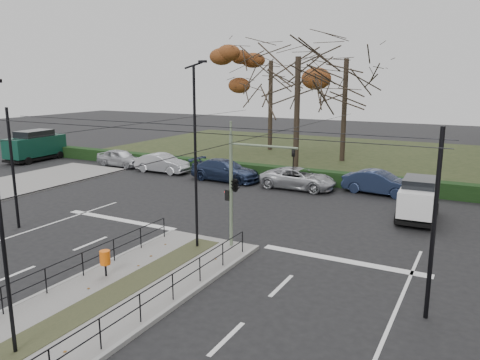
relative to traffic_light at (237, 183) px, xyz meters
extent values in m
plane|color=black|center=(-1.52, -4.50, -2.99)|extent=(140.00, 140.00, 0.00)
cube|color=slate|center=(-1.52, -7.00, -2.92)|extent=(4.40, 15.00, 0.14)
cube|color=black|center=(-7.52, 27.50, -2.94)|extent=(38.00, 26.00, 0.10)
cube|color=black|center=(-7.52, 14.10, -2.49)|extent=(38.00, 1.00, 1.00)
cylinder|color=black|center=(-3.57, -0.50, -2.40)|extent=(0.04, 0.04, 0.90)
cylinder|color=black|center=(0.53, -0.50, -2.40)|extent=(0.04, 0.04, 0.90)
cylinder|color=black|center=(-3.57, -7.10, -1.95)|extent=(0.04, 13.20, 0.04)
cylinder|color=black|center=(0.53, -7.10, -1.95)|extent=(0.04, 13.20, 0.04)
cylinder|color=black|center=(-11.12, -2.50, 0.01)|extent=(0.14, 0.14, 6.00)
cylinder|color=black|center=(8.08, -2.50, 0.01)|extent=(0.14, 0.14, 6.00)
cylinder|color=black|center=(-1.52, -3.50, 2.51)|extent=(20.00, 0.02, 0.02)
cylinder|color=black|center=(-1.52, -1.50, 2.51)|extent=(20.00, 0.02, 0.02)
cylinder|color=black|center=(-5.02, -6.50, 2.31)|extent=(0.02, 34.00, 0.02)
cylinder|color=black|center=(1.98, -6.50, 2.31)|extent=(0.02, 34.00, 0.02)
cylinder|color=#647459|center=(-0.28, 0.00, -0.40)|extent=(0.15, 0.15, 4.89)
cylinder|color=#647459|center=(1.22, 0.00, 1.67)|extent=(3.01, 0.09, 0.09)
imported|color=black|center=(2.54, 0.00, 1.20)|extent=(0.19, 0.21, 0.85)
imported|color=black|center=(-0.08, 0.00, -0.02)|extent=(1.07, 1.88, 0.75)
cube|color=black|center=(-0.45, 0.00, -0.59)|extent=(0.21, 0.15, 0.47)
sphere|color=#FF0C0C|center=(-0.55, 0.00, -0.45)|extent=(0.10, 0.10, 0.10)
sphere|color=#0CE533|center=(-0.55, 0.00, -0.70)|extent=(0.10, 0.10, 0.10)
cylinder|color=black|center=(-2.80, -5.07, -2.61)|extent=(0.08, 0.08, 0.48)
cylinder|color=orange|center=(-2.80, -5.07, -2.12)|extent=(0.38, 0.38, 0.53)
cylinder|color=black|center=(-1.40, -9.94, 0.66)|extent=(0.11, 0.11, 7.01)
cylinder|color=black|center=(-1.52, -0.84, 1.01)|extent=(0.12, 0.12, 7.71)
cube|color=black|center=(-1.09, -0.84, 5.01)|extent=(0.34, 0.13, 0.10)
imported|color=#ACAFB4|center=(-18.15, 12.70, -2.25)|extent=(4.38, 1.87, 1.47)
imported|color=#ACAFB4|center=(-13.42, 12.31, -2.24)|extent=(4.53, 1.58, 1.49)
imported|color=#1E2946|center=(-7.45, 11.99, -2.21)|extent=(5.41, 2.37, 1.55)
imported|color=#ACAFB4|center=(-1.81, 12.10, -2.28)|extent=(5.13, 2.38, 1.42)
cube|color=white|center=(6.34, 8.39, -1.82)|extent=(1.88, 4.14, 1.32)
cube|color=black|center=(6.34, 8.39, -1.03)|extent=(1.67, 2.30, 0.61)
cube|color=black|center=(6.34, 8.39, -2.69)|extent=(1.92, 4.22, 0.18)
cylinder|color=black|center=(7.25, 7.08, -2.66)|extent=(0.25, 0.67, 0.66)
cylinder|color=black|center=(5.55, 7.01, -2.66)|extent=(0.25, 0.67, 0.66)
cylinder|color=black|center=(7.14, 9.76, -2.66)|extent=(0.25, 0.67, 0.66)
cylinder|color=black|center=(5.43, 9.69, -2.66)|extent=(0.25, 0.67, 0.66)
cube|color=#0C3528|center=(-26.96, 11.33, -1.64)|extent=(2.40, 5.64, 1.70)
cube|color=black|center=(-26.96, 11.33, -0.63)|extent=(2.07, 3.15, 0.79)
cube|color=black|center=(-26.96, 11.33, -2.69)|extent=(2.44, 5.75, 0.18)
cylinder|color=black|center=(-25.82, 9.58, -2.66)|extent=(0.26, 0.67, 0.66)
cylinder|color=black|center=(-27.86, 9.44, -2.66)|extent=(0.26, 0.67, 0.66)
cylinder|color=black|center=(-26.06, 13.21, -2.66)|extent=(0.26, 0.67, 0.66)
cylinder|color=black|center=(-28.10, 13.08, -2.66)|extent=(0.26, 0.67, 0.66)
cylinder|color=black|center=(-10.71, 26.98, 1.59)|extent=(0.44, 0.44, 8.96)
ellipsoid|color=#542A13|center=(-10.71, 26.98, 6.08)|extent=(9.47, 9.47, 5.63)
cylinder|color=black|center=(-2.16, 23.84, 1.58)|extent=(0.44, 0.44, 8.93)
cylinder|color=black|center=(-4.05, 17.29, 1.55)|extent=(0.44, 0.44, 8.87)
imported|color=#1E2946|center=(3.34, 13.14, -2.23)|extent=(4.74, 2.10, 1.51)
camera|label=1|loc=(9.25, -17.07, 4.35)|focal=35.00mm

